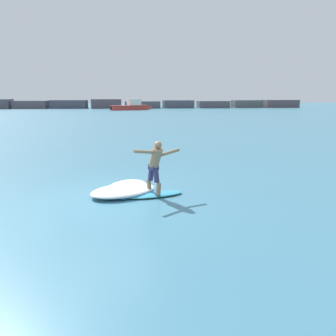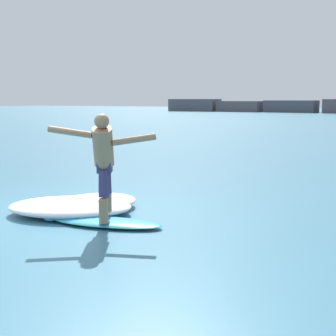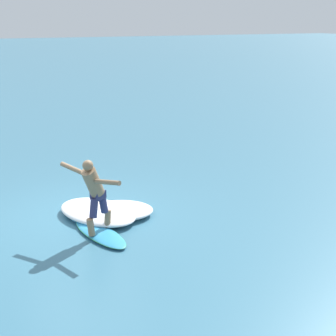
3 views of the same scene
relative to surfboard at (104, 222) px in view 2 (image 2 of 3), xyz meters
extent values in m
plane|color=teal|center=(-1.11, -0.10, -0.05)|extent=(200.00, 200.00, 0.00)
cube|color=#504D57|center=(-28.77, 61.90, 0.89)|extent=(7.61, 4.93, 1.88)
cube|color=#574F58|center=(-21.16, 61.90, 0.74)|extent=(6.77, 3.77, 1.58)
cube|color=#4A4A57|center=(-13.55, 61.90, 0.79)|extent=(7.39, 3.55, 1.69)
ellipsoid|color=#3598CB|center=(0.03, 0.01, 0.00)|extent=(1.78, 0.90, 0.10)
ellipsoid|color=#3598CB|center=(-0.82, -0.18, 0.00)|extent=(0.30, 0.34, 0.08)
ellipsoid|color=#339E56|center=(0.03, 0.01, 0.00)|extent=(1.79, 0.91, 0.04)
cone|color=black|center=(0.71, 0.16, -0.11)|extent=(0.06, 0.06, 0.14)
cone|color=black|center=(0.56, 0.28, -0.11)|extent=(0.06, 0.06, 0.14)
cone|color=black|center=(0.63, -0.01, -0.11)|extent=(0.06, 0.06, 0.14)
cylinder|color=#8C6E50|center=(0.15, -0.21, 0.22)|extent=(0.20, 0.21, 0.36)
cylinder|color=navy|center=(0.10, -0.11, 0.58)|extent=(0.24, 0.26, 0.40)
cylinder|color=#8C6E50|center=(-0.09, 0.22, 0.22)|extent=(0.20, 0.21, 0.36)
cylinder|color=navy|center=(-0.04, 0.12, 0.58)|extent=(0.24, 0.26, 0.40)
cube|color=navy|center=(0.03, 0.01, 0.81)|extent=(0.30, 0.33, 0.16)
cylinder|color=#8C6E50|center=(0.09, -0.09, 1.11)|extent=(0.49, 0.56, 0.63)
sphere|color=#8C6E50|center=(0.15, -0.20, 1.47)|extent=(0.20, 0.20, 0.20)
cylinder|color=#8C6E50|center=(0.51, 0.06, 1.22)|extent=(0.57, 0.38, 0.19)
cylinder|color=#8C6E50|center=(-0.25, -0.39, 1.32)|extent=(0.57, 0.38, 0.19)
ellipsoid|color=white|center=(-0.72, 0.67, 0.07)|extent=(1.61, 1.84, 0.24)
ellipsoid|color=white|center=(-0.84, 0.24, 0.08)|extent=(2.28, 1.94, 0.26)
camera|label=1|loc=(-0.52, -8.97, 2.81)|focal=35.00mm
camera|label=2|loc=(4.04, -5.29, 1.76)|focal=50.00mm
camera|label=3|loc=(8.22, -2.44, 4.06)|focal=50.00mm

